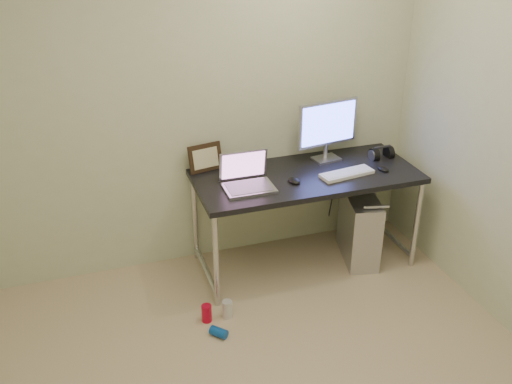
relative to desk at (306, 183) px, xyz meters
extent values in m
cube|color=beige|center=(-0.79, 0.35, 0.58)|extent=(3.50, 0.02, 2.50)
cube|color=black|center=(0.00, 0.00, 0.06)|extent=(1.62, 0.71, 0.04)
cylinder|color=silver|center=(-0.77, -0.31, -0.32)|extent=(0.04, 0.04, 0.71)
cylinder|color=silver|center=(-0.77, 0.31, -0.32)|extent=(0.04, 0.04, 0.71)
cylinder|color=silver|center=(0.77, -0.31, -0.32)|extent=(0.04, 0.04, 0.71)
cylinder|color=silver|center=(0.77, 0.31, -0.32)|extent=(0.04, 0.04, 0.71)
cylinder|color=silver|center=(-0.77, 0.00, -0.59)|extent=(0.04, 0.63, 0.04)
cylinder|color=silver|center=(0.77, 0.00, -0.59)|extent=(0.04, 0.63, 0.04)
cube|color=silver|center=(0.43, -0.07, -0.41)|extent=(0.33, 0.54, 0.53)
cylinder|color=#B1B0B8|center=(0.43, -0.28, -0.12)|extent=(0.19, 0.07, 0.03)
cylinder|color=#B1B0B8|center=(0.43, 0.14, -0.12)|extent=(0.19, 0.07, 0.03)
cylinder|color=black|center=(0.38, 0.30, -0.27)|extent=(0.01, 0.16, 0.69)
cylinder|color=black|center=(0.47, 0.28, -0.29)|extent=(0.02, 0.11, 0.71)
cylinder|color=red|center=(-0.88, -0.46, -0.61)|extent=(0.09, 0.09, 0.12)
cylinder|color=silver|center=(-0.74, -0.46, -0.61)|extent=(0.07, 0.07, 0.13)
cylinder|color=#0E47A4|center=(-0.85, -0.63, -0.64)|extent=(0.12, 0.13, 0.06)
cube|color=#B1B0B8|center=(-0.47, -0.11, 0.09)|extent=(0.34, 0.24, 0.02)
cube|color=slate|center=(-0.47, -0.11, 0.10)|extent=(0.30, 0.20, 0.00)
cube|color=#95959D|center=(-0.47, 0.03, 0.20)|extent=(0.34, 0.05, 0.22)
cube|color=#7C4873|center=(-0.47, 0.02, 0.20)|extent=(0.30, 0.04, 0.19)
cube|color=#B1B0B8|center=(0.24, 0.19, 0.08)|extent=(0.22, 0.17, 0.01)
cylinder|color=#B1B0B8|center=(0.24, 0.21, 0.15)|extent=(0.03, 0.03, 0.11)
cube|color=#B1B0B8|center=(0.24, 0.20, 0.37)|extent=(0.49, 0.10, 0.34)
cube|color=#4755E8|center=(0.24, 0.18, 0.37)|extent=(0.44, 0.07, 0.29)
cube|color=white|center=(0.26, -0.11, 0.09)|extent=(0.41, 0.18, 0.02)
ellipsoid|color=black|center=(0.55, -0.12, 0.09)|extent=(0.08, 0.11, 0.03)
ellipsoid|color=black|center=(-0.14, -0.10, 0.10)|extent=(0.10, 0.13, 0.04)
cylinder|color=black|center=(0.59, 0.09, 0.11)|extent=(0.05, 0.11, 0.11)
cylinder|color=black|center=(0.72, 0.09, 0.11)|extent=(0.05, 0.11, 0.11)
cube|color=black|center=(0.66, 0.09, 0.17)|extent=(0.14, 0.02, 0.01)
cube|color=black|center=(-0.67, 0.29, 0.18)|extent=(0.26, 0.12, 0.20)
cylinder|color=silver|center=(-0.44, 0.28, 0.12)|extent=(0.01, 0.01, 0.08)
cylinder|color=white|center=(-0.44, 0.28, 0.17)|extent=(0.04, 0.03, 0.04)
camera|label=1|loc=(-1.52, -3.41, 1.81)|focal=40.00mm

